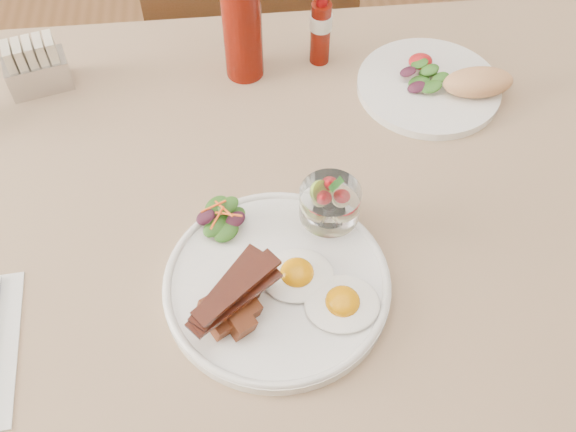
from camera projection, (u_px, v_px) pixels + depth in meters
The scene contains 11 objects.
table at pixel (279, 246), 0.94m from camera, with size 1.33×0.88×0.75m.
chair_far at pixel (252, 40), 1.45m from camera, with size 0.42×0.42×0.93m.
main_plate at pixel (277, 284), 0.79m from camera, with size 0.28×0.28×0.02m, color white.
fried_eggs at pixel (319, 288), 0.77m from camera, with size 0.15×0.13×0.02m.
bacon_potato_pile at pixel (234, 301), 0.74m from camera, with size 0.12×0.11×0.06m.
side_salad at pixel (222, 219), 0.82m from camera, with size 0.07×0.06×0.04m.
fruit_cup at pixel (330, 203), 0.80m from camera, with size 0.08×0.08×0.08m.
second_plate at pixel (440, 84), 1.00m from camera, with size 0.23×0.22×0.06m.
ketchup_bottle at pixel (242, 29), 0.97m from camera, with size 0.06×0.06×0.18m.
hot_sauce_bottle at pixel (321, 29), 1.01m from camera, with size 0.04×0.04×0.13m.
sugar_caddy at pixel (36, 68), 0.99m from camera, with size 0.10×0.08×0.09m.
Camera 1 is at (-0.04, -0.53, 1.44)m, focal length 40.00 mm.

